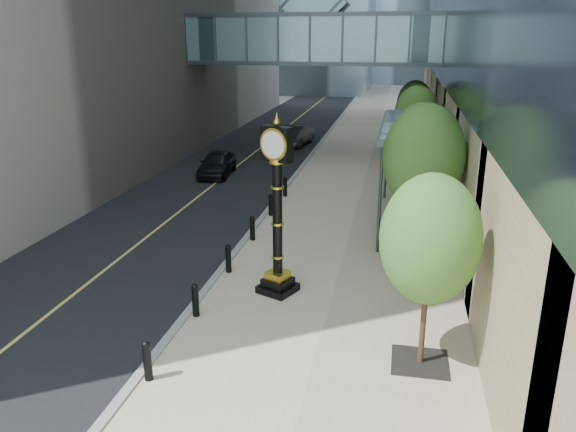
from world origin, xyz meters
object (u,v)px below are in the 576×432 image
at_px(street_clock, 277,221).
at_px(car_near, 217,163).
at_px(car_far, 296,135).
at_px(pedestrian, 420,255).

xyz_separation_m(street_clock, car_near, (-6.74, 14.44, -1.71)).
bearing_deg(car_far, street_clock, 106.92).
distance_m(street_clock, car_near, 16.03).
bearing_deg(car_far, pedestrian, 117.89).
bearing_deg(pedestrian, car_near, -32.73).
distance_m(car_near, car_far, 10.40).
bearing_deg(car_near, street_clock, -69.24).
xyz_separation_m(street_clock, car_far, (-3.97, 24.46, -1.66)).
relative_size(street_clock, pedestrian, 3.08).
bearing_deg(car_near, car_far, 70.26).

